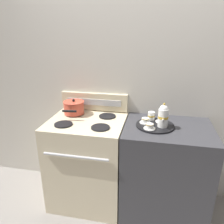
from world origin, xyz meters
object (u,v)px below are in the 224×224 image
(teapot, at_px, (163,116))
(teacup_front, at_px, (150,126))
(teacup_left, at_px, (145,121))
(serving_tray, at_px, (155,125))
(creamer_jug, at_px, (151,116))
(teacup_right, at_px, (161,120))
(saucepan, at_px, (74,107))
(stove, at_px, (88,161))

(teapot, xyz_separation_m, teacup_front, (-0.11, -0.07, -0.08))
(teapot, relative_size, teacup_left, 2.13)
(serving_tray, relative_size, teacup_left, 3.36)
(teacup_left, distance_m, creamer_jug, 0.11)
(teacup_right, bearing_deg, saucepan, 176.21)
(saucepan, height_order, serving_tray, saucepan)
(creamer_jug, bearing_deg, teacup_front, -91.83)
(serving_tray, xyz_separation_m, teapot, (0.06, -0.03, 0.11))
(teacup_front, bearing_deg, teacup_right, 60.78)
(saucepan, xyz_separation_m, teapot, (0.89, -0.16, 0.04))
(serving_tray, distance_m, teapot, 0.13)
(serving_tray, bearing_deg, teacup_right, 56.83)
(teapot, relative_size, teacup_right, 2.13)
(saucepan, bearing_deg, teacup_left, -8.62)
(saucepan, relative_size, teacup_left, 2.86)
(stove, height_order, saucepan, saucepan)
(stove, relative_size, teacup_right, 9.04)
(saucepan, distance_m, serving_tray, 0.84)
(saucepan, height_order, teapot, teapot)
(serving_tray, distance_m, creamer_jug, 0.13)
(saucepan, distance_m, teacup_right, 0.88)
(stove, height_order, teacup_front, teacup_front)
(serving_tray, xyz_separation_m, teacup_left, (-0.09, 0.03, 0.03))
(teacup_left, bearing_deg, saucepan, 171.38)
(stove, distance_m, saucepan, 0.58)
(stove, bearing_deg, teacup_front, -9.02)
(saucepan, distance_m, teapot, 0.90)
(creamer_jug, bearing_deg, teapot, -54.45)
(teacup_front, bearing_deg, saucepan, 163.26)
(creamer_jug, bearing_deg, saucepan, 178.62)
(saucepan, bearing_deg, teacup_front, -16.74)
(teapot, bearing_deg, stove, 177.89)
(teapot, xyz_separation_m, teacup_right, (-0.01, 0.11, -0.08))
(teacup_left, bearing_deg, creamer_jug, 60.85)
(serving_tray, bearing_deg, stove, -179.87)
(stove, distance_m, teacup_right, 0.86)
(teacup_right, bearing_deg, creamer_jug, 156.89)
(creamer_jug, bearing_deg, teacup_right, -23.11)
(serving_tray, relative_size, teacup_front, 3.36)
(teacup_left, bearing_deg, teacup_right, 20.41)
(stove, distance_m, teacup_left, 0.74)
(teacup_front, bearing_deg, teacup_left, 109.96)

